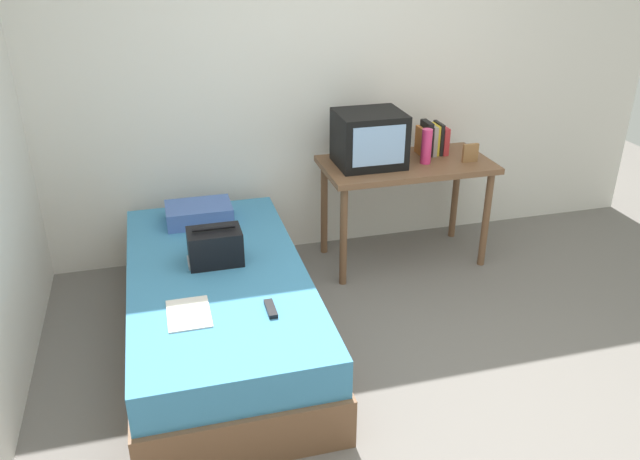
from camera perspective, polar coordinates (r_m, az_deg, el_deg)
name	(u,v)px	position (r m, az deg, el deg)	size (l,w,h in m)	color
ground_plane	(424,410)	(3.37, 9.30, -15.65)	(8.00, 8.00, 0.00)	slate
wall_back	(321,71)	(4.51, 0.07, 14.11)	(5.20, 0.10, 2.60)	silver
bed	(220,308)	(3.70, -8.98, -6.92)	(1.00, 2.00, 0.48)	brown
desk	(406,175)	(4.44, 7.72, 4.92)	(1.16, 0.60, 0.74)	brown
tv	(369,139)	(4.28, 4.44, 8.18)	(0.44, 0.39, 0.36)	black
water_bottle	(426,146)	(4.37, 9.53, 7.42)	(0.07, 0.07, 0.24)	#E53372
book_row	(432,139)	(4.57, 10.03, 8.03)	(0.19, 0.17, 0.24)	#CC7233
picture_frame	(470,153)	(4.47, 13.35, 6.75)	(0.11, 0.02, 0.13)	olive
pillow	(199,213)	(4.16, -10.81, 1.49)	(0.42, 0.29, 0.12)	#4766AD
handbag	(215,246)	(3.62, -9.40, -1.47)	(0.30, 0.20, 0.22)	black
magazine	(189,314)	(3.22, -11.71, -7.36)	(0.21, 0.29, 0.01)	white
remote_dark	(271,309)	(3.19, -4.45, -7.06)	(0.04, 0.16, 0.02)	black
remote_silver	(192,262)	(3.66, -11.44, -2.88)	(0.04, 0.14, 0.02)	#B7B7BC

